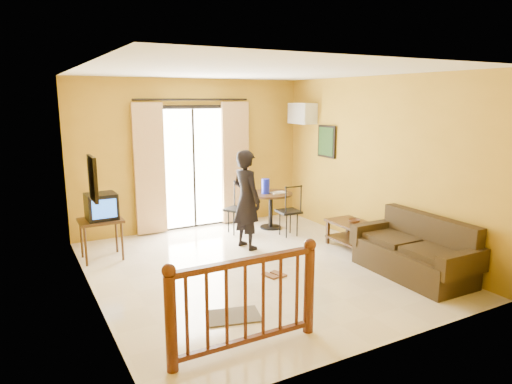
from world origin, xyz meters
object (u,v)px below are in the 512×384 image
dining_table (271,200)px  coffee_table (355,232)px  standing_person (247,200)px  television (101,206)px  sofa (416,253)px

dining_table → coffee_table: size_ratio=0.84×
standing_person → coffee_table: bearing=-131.8°
dining_table → television: bearing=-175.6°
television → standing_person: standing_person is taller
coffee_table → sofa: 1.28m
dining_table → coffee_table: 1.84m
television → coffee_table: television is taller
sofa → television: bearing=144.2°
coffee_table → dining_table: bearing=108.9°
television → coffee_table: bearing=-23.9°
television → standing_person: size_ratio=0.28×
sofa → standing_person: bearing=126.0°
dining_table → sofa: size_ratio=0.47×
television → dining_table: size_ratio=0.55×
television → dining_table: (3.13, 0.24, -0.29)m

